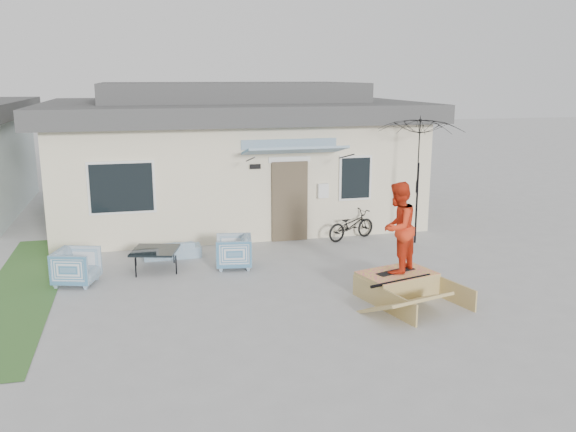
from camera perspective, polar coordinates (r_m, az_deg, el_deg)
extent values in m
plane|color=#9E9E9E|center=(11.65, 0.69, -8.28)|extent=(90.00, 90.00, 0.00)
cube|color=#34602A|center=(13.43, -23.81, -6.48)|extent=(1.40, 8.00, 0.01)
cube|color=beige|center=(18.90, -5.41, 4.67)|extent=(10.00, 7.00, 3.00)
cube|color=#3D3D3D|center=(18.73, -5.52, 9.97)|extent=(10.80, 7.80, 0.50)
cube|color=#3D3D3D|center=(18.71, -5.56, 11.65)|extent=(7.50, 4.50, 0.60)
cube|color=brown|center=(15.75, 0.16, 1.38)|extent=(0.95, 0.08, 2.10)
cube|color=white|center=(15.21, -15.41, 2.59)|extent=(1.60, 0.06, 1.30)
cube|color=white|center=(16.18, 6.36, 3.59)|extent=(0.90, 0.06, 1.20)
cube|color=teal|center=(15.04, 0.63, 6.22)|extent=(2.50, 1.09, 0.29)
imported|color=teal|center=(14.72, -10.87, -2.85)|extent=(1.37, 0.44, 0.53)
imported|color=teal|center=(13.33, -19.32, -4.39)|extent=(0.96, 0.99, 0.83)
imported|color=teal|center=(13.73, -5.16, -3.23)|extent=(0.84, 0.88, 0.81)
cube|color=black|center=(13.86, -12.40, -4.03)|extent=(1.18, 1.18, 0.48)
imported|color=black|center=(16.06, 5.98, -0.55)|extent=(1.58, 1.02, 0.96)
cylinder|color=black|center=(15.89, 12.04, 1.19)|extent=(0.05, 0.05, 2.10)
imported|color=black|center=(15.76, 12.16, 3.68)|extent=(2.60, 2.48, 0.90)
cube|color=black|center=(12.13, 10.13, -5.12)|extent=(0.89, 0.49, 0.05)
imported|color=red|center=(11.88, 10.31, -0.91)|extent=(1.10, 1.08, 1.78)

